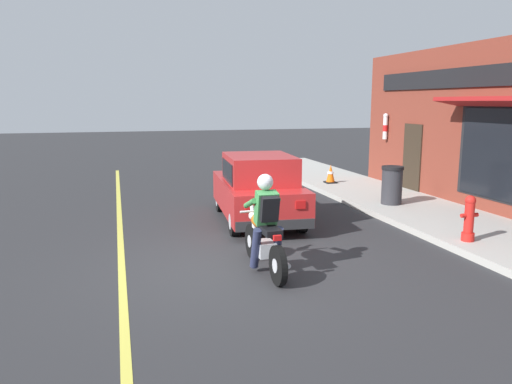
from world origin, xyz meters
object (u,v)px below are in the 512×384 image
Objects in this scene: car_hatchback at (258,189)px; fire_hydrant at (469,219)px; trash_bin at (392,185)px; motorcycle_with_rider at (265,231)px; traffic_cone at (331,174)px.

car_hatchback is 4.54m from fire_hydrant.
trash_bin reaches higher than fire_hydrant.
fire_hydrant is (4.10, 0.21, -0.11)m from motorcycle_with_rider.
motorcycle_with_rider is at bearing -121.28° from traffic_cone.
car_hatchback is at bearing -132.51° from traffic_cone.
car_hatchback is 5.30m from traffic_cone.
trash_bin is at bearing 5.56° from car_hatchback.
fire_hydrant is 0.90× the size of trash_bin.
motorcycle_with_rider is 4.11m from fire_hydrant.
trash_bin is (4.53, 3.71, -0.04)m from motorcycle_with_rider.
car_hatchback is 6.49× the size of traffic_cone.
trash_bin is at bearing 39.31° from motorcycle_with_rider.
car_hatchback reaches higher than fire_hydrant.
fire_hydrant is at bearing -43.84° from car_hatchback.
motorcycle_with_rider reaches higher than car_hatchback.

